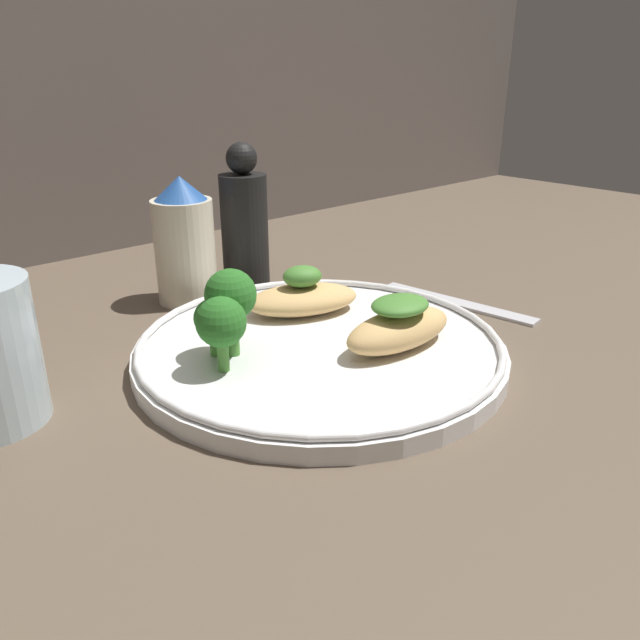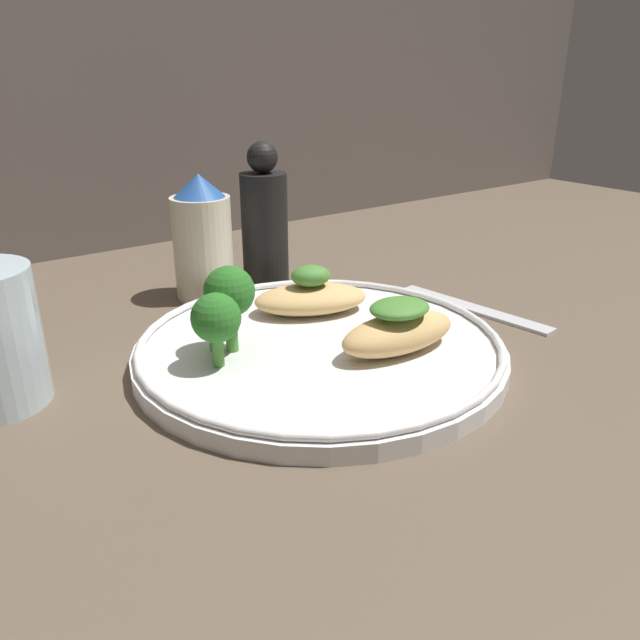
# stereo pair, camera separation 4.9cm
# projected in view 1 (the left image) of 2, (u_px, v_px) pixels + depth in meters

# --- Properties ---
(ground_plane) EXTENTS (1.80, 1.80, 0.01)m
(ground_plane) POSITION_uv_depth(u_px,v_px,m) (320.00, 364.00, 0.51)
(ground_plane) COLOR brown
(plate) EXTENTS (0.30, 0.30, 0.02)m
(plate) POSITION_uv_depth(u_px,v_px,m) (320.00, 348.00, 0.50)
(plate) COLOR white
(plate) RESTS_ON ground_plane
(grilled_meat_front) EXTENTS (0.11, 0.05, 0.04)m
(grilled_meat_front) POSITION_uv_depth(u_px,v_px,m) (399.00, 326.00, 0.49)
(grilled_meat_front) COLOR tan
(grilled_meat_front) RESTS_ON plate
(grilled_meat_middle) EXTENTS (0.12, 0.09, 0.04)m
(grilled_meat_middle) POSITION_uv_depth(u_px,v_px,m) (303.00, 297.00, 0.56)
(grilled_meat_middle) COLOR tan
(grilled_meat_middle) RESTS_ON plate
(broccoli_bunch) EXTENTS (0.06, 0.06, 0.07)m
(broccoli_bunch) POSITION_uv_depth(u_px,v_px,m) (224.00, 310.00, 0.46)
(broccoli_bunch) COLOR #4C8E38
(broccoli_bunch) RESTS_ON plate
(sauce_bottle) EXTENTS (0.06, 0.06, 0.13)m
(sauce_bottle) POSITION_uv_depth(u_px,v_px,m) (185.00, 243.00, 0.61)
(sauce_bottle) COLOR beige
(sauce_bottle) RESTS_ON ground_plane
(pepper_grinder) EXTENTS (0.05, 0.05, 0.15)m
(pepper_grinder) POSITION_uv_depth(u_px,v_px,m) (245.00, 224.00, 0.65)
(pepper_grinder) COLOR black
(pepper_grinder) RESTS_ON ground_plane
(fork) EXTENTS (0.04, 0.17, 0.01)m
(fork) POSITION_uv_depth(u_px,v_px,m) (459.00, 302.00, 0.62)
(fork) COLOR silver
(fork) RESTS_ON ground_plane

